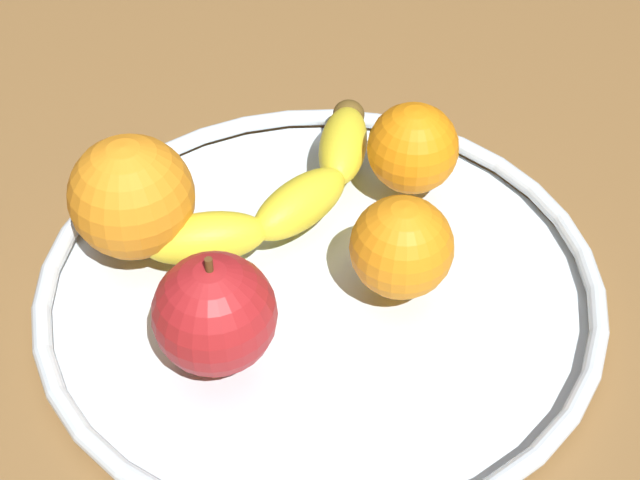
% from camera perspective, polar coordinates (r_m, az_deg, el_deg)
% --- Properties ---
extents(ground_plane, '(1.39, 1.39, 0.04)m').
position_cam_1_polar(ground_plane, '(0.62, -0.00, -4.53)').
color(ground_plane, brown).
extents(fruit_bowl, '(0.36, 0.36, 0.02)m').
position_cam_1_polar(fruit_bowl, '(0.60, -0.00, -2.68)').
color(fruit_bowl, silver).
rests_on(fruit_bowl, ground_plane).
extents(banana, '(0.20, 0.11, 0.03)m').
position_cam_1_polar(banana, '(0.62, -1.97, 3.01)').
color(banana, yellow).
rests_on(banana, fruit_bowl).
extents(apple, '(0.07, 0.07, 0.08)m').
position_cam_1_polar(apple, '(0.53, -6.39, -4.47)').
color(apple, '#AC1F23').
rests_on(apple, fruit_bowl).
extents(orange_back_left, '(0.06, 0.06, 0.06)m').
position_cam_1_polar(orange_back_left, '(0.64, 5.64, 5.55)').
color(orange_back_left, orange).
rests_on(orange_back_left, fruit_bowl).
extents(orange_center, '(0.06, 0.06, 0.06)m').
position_cam_1_polar(orange_center, '(0.57, 4.96, -0.44)').
color(orange_center, orange).
rests_on(orange_center, fruit_bowl).
extents(orange_front_right, '(0.08, 0.08, 0.08)m').
position_cam_1_polar(orange_front_right, '(0.60, -11.33, 2.57)').
color(orange_front_right, orange).
rests_on(orange_front_right, fruit_bowl).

